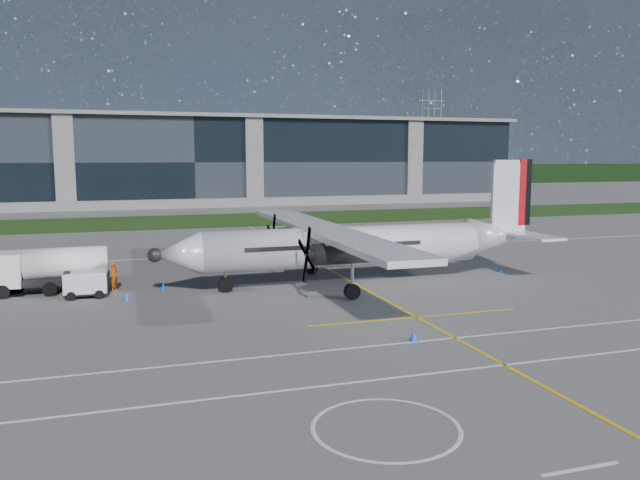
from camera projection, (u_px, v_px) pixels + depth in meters
ground at (224, 227)px, 75.52m from camera, size 400.00×400.00×0.00m
grass_strip at (215, 220)px, 83.08m from camera, size 400.00×18.00×0.04m
terminal_building at (189, 162)px, 112.32m from camera, size 120.00×20.00×15.00m
tree_line at (166, 177)px, 169.61m from camera, size 400.00×6.00×6.00m
pylon_east at (431, 136)px, 202.92m from camera, size 9.00×4.60×30.00m
yellow_taxiway_centerline at (324, 267)px, 48.08m from camera, size 0.20×70.00×0.01m
white_lane_line at (439, 373)px, 24.50m from camera, size 90.00×0.15×0.01m
turboprop_aircraft at (358, 222)px, 41.18m from camera, size 26.55×27.53×8.26m
fuel_tanker_truck at (39, 271)px, 38.62m from camera, size 7.49×2.43×2.81m
baggage_tug at (85, 284)px, 37.57m from camera, size 2.62×1.57×1.57m
ground_crew_person at (114, 274)px, 39.36m from camera, size 0.95×1.05×2.11m
safety_cone_fwd at (126, 297)px, 36.65m from camera, size 0.36×0.36×0.50m
safety_cone_stbdwing at (271, 252)px, 53.77m from camera, size 0.36×0.36×0.50m
safety_cone_nose_stbd at (163, 286)px, 39.61m from camera, size 0.36×0.36×0.50m
safety_cone_tail at (500, 269)px, 45.87m from camera, size 0.36×0.36×0.50m
safety_cone_portwing at (414, 336)px, 28.69m from camera, size 0.36×0.36×0.50m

